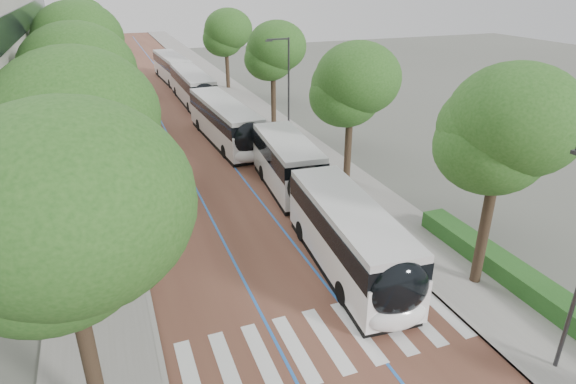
# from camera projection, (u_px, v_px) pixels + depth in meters

# --- Properties ---
(ground) EXTENTS (160.00, 160.00, 0.00)m
(ground) POSITION_uv_depth(u_px,v_px,m) (334.00, 360.00, 16.61)
(ground) COLOR #51544C
(ground) RESTS_ON ground
(road) EXTENTS (11.00, 140.00, 0.02)m
(road) POSITION_uv_depth(u_px,v_px,m) (167.00, 102.00, 50.63)
(road) COLOR brown
(road) RESTS_ON ground
(sidewalk_left) EXTENTS (4.00, 140.00, 0.12)m
(sidewalk_left) POSITION_uv_depth(u_px,v_px,m) (91.00, 107.00, 48.15)
(sidewalk_left) COLOR gray
(sidewalk_left) RESTS_ON ground
(sidewalk_right) EXTENTS (4.00, 140.00, 0.12)m
(sidewalk_right) POSITION_uv_depth(u_px,v_px,m) (236.00, 95.00, 53.06)
(sidewalk_right) COLOR gray
(sidewalk_right) RESTS_ON ground
(kerb_left) EXTENTS (0.20, 140.00, 0.14)m
(kerb_left) POSITION_uv_depth(u_px,v_px,m) (111.00, 106.00, 48.77)
(kerb_left) COLOR gray
(kerb_left) RESTS_ON ground
(kerb_right) EXTENTS (0.20, 140.00, 0.14)m
(kerb_right) POSITION_uv_depth(u_px,v_px,m) (219.00, 97.00, 52.44)
(kerb_right) COLOR gray
(kerb_right) RESTS_ON ground
(zebra_crossing) EXTENTS (10.55, 3.60, 0.01)m
(zebra_crossing) POSITION_uv_depth(u_px,v_px,m) (327.00, 340.00, 17.51)
(zebra_crossing) COLOR silver
(zebra_crossing) RESTS_ON ground
(lane_line_left) EXTENTS (0.12, 126.00, 0.01)m
(lane_line_left) POSITION_uv_depth(u_px,v_px,m) (151.00, 103.00, 50.10)
(lane_line_left) COLOR blue
(lane_line_left) RESTS_ON road
(lane_line_right) EXTENTS (0.12, 126.00, 0.01)m
(lane_line_right) POSITION_uv_depth(u_px,v_px,m) (182.00, 100.00, 51.14)
(lane_line_right) COLOR blue
(lane_line_right) RESTS_ON road
(hedge) EXTENTS (1.20, 14.00, 0.80)m
(hedge) POSITION_uv_depth(u_px,v_px,m) (538.00, 291.00, 19.37)
(hedge) COLOR #214919
(hedge) RESTS_ON sidewalk_right
(streetlight_far) EXTENTS (1.82, 0.20, 8.00)m
(streetlight_far) POSITION_uv_depth(u_px,v_px,m) (286.00, 84.00, 35.50)
(streetlight_far) COLOR #303033
(streetlight_far) RESTS_ON sidewalk_right
(lamp_post_left) EXTENTS (0.14, 0.14, 8.00)m
(lamp_post_left) POSITION_uv_depth(u_px,v_px,m) (119.00, 189.00, 19.72)
(lamp_post_left) COLOR #303033
(lamp_post_left) RESTS_ON sidewalk_left
(trees_left) EXTENTS (6.46, 60.93, 10.05)m
(trees_left) POSITION_uv_depth(u_px,v_px,m) (76.00, 63.00, 32.10)
(trees_left) COLOR black
(trees_left) RESTS_ON ground
(trees_right) EXTENTS (5.36, 47.20, 8.79)m
(trees_right) POSITION_uv_depth(u_px,v_px,m) (295.00, 62.00, 36.07)
(trees_right) COLOR black
(trees_right) RESTS_ON ground
(lead_bus) EXTENTS (3.94, 18.53, 3.20)m
(lead_bus) POSITION_uv_depth(u_px,v_px,m) (318.00, 201.00, 24.47)
(lead_bus) COLOR black
(lead_bus) RESTS_ON ground
(bus_queued_0) EXTENTS (3.15, 12.51, 3.20)m
(bus_queued_0) POSITION_uv_depth(u_px,v_px,m) (226.00, 123.00, 37.38)
(bus_queued_0) COLOR white
(bus_queued_0) RESTS_ON ground
(bus_queued_1) EXTENTS (2.64, 12.42, 3.20)m
(bus_queued_1) POSITION_uv_depth(u_px,v_px,m) (193.00, 88.00, 49.09)
(bus_queued_1) COLOR white
(bus_queued_1) RESTS_ON ground
(bus_queued_2) EXTENTS (3.15, 12.51, 3.20)m
(bus_queued_2) POSITION_uv_depth(u_px,v_px,m) (173.00, 69.00, 59.22)
(bus_queued_2) COLOR white
(bus_queued_2) RESTS_ON ground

